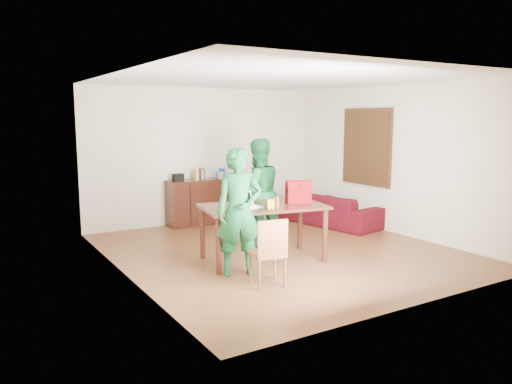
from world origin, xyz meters
TOP-DOWN VIEW (x-y plane):
  - room at (0.01, 0.13)m, footprint 5.20×5.70m
  - table at (-0.53, -0.31)m, footprint 1.94×1.31m
  - chair at (-1.08, -1.29)m, footprint 0.46×0.44m
  - person_near at (-1.16, -0.70)m, footprint 0.73×0.59m
  - person_far at (-0.14, 0.50)m, footprint 0.94×0.78m
  - laptop at (-0.79, -0.37)m, footprint 0.34×0.27m
  - bananas at (-0.63, -0.67)m, footprint 0.19×0.15m
  - bottle at (-0.50, -0.63)m, footprint 0.07×0.07m
  - red_bag at (0.05, -0.38)m, footprint 0.42×0.33m
  - sofa at (1.95, 1.15)m, footprint 1.21×2.23m

SIDE VIEW (x-z plane):
  - chair at x=-1.08m, z-range -0.18..0.69m
  - sofa at x=1.95m, z-range 0.00..0.62m
  - table at x=-0.53m, z-range 0.31..1.15m
  - person_near at x=-1.16m, z-range 0.00..1.73m
  - bananas at x=-0.63m, z-range 0.84..0.90m
  - laptop at x=-0.79m, z-range 0.77..0.99m
  - person_far at x=-0.14m, z-range 0.00..1.78m
  - bottle at x=-0.50m, z-range 0.84..1.03m
  - red_bag at x=0.05m, z-range 0.84..1.11m
  - room at x=0.01m, z-range -0.14..2.76m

